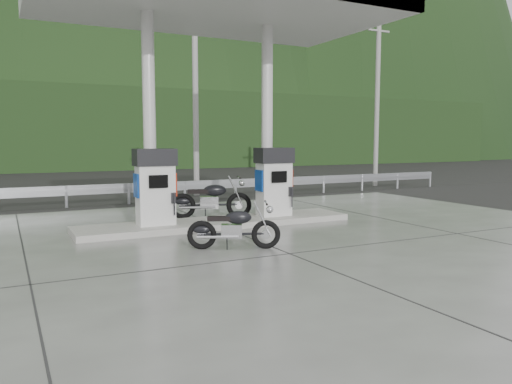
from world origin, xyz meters
name	(u,v)px	position (x,y,z in m)	size (l,w,h in m)	color
ground	(265,245)	(0.00, 0.00, 0.00)	(160.00, 160.00, 0.00)	black
forecourt_apron	(265,244)	(0.00, 0.00, 0.01)	(18.00, 14.00, 0.02)	#61625D
pump_island	(218,223)	(0.00, 2.50, 0.10)	(7.00, 1.40, 0.15)	gray
gas_pump_left	(155,187)	(-1.60, 2.50, 1.07)	(0.95, 0.55, 1.80)	silver
gas_pump_right	(274,182)	(1.60, 2.50, 1.07)	(0.95, 0.55, 1.80)	silver
canopy_column_left	(149,119)	(-1.60, 2.90, 2.67)	(0.30, 0.30, 5.00)	silver
canopy_column_right	(267,121)	(1.60, 2.90, 2.67)	(0.30, 0.30, 5.00)	silver
canopy_roof	(217,7)	(0.00, 2.50, 5.37)	(8.50, 5.00, 0.40)	silver
guardrail	(157,182)	(0.00, 8.00, 0.71)	(26.00, 0.16, 1.42)	#9C9EA3
road	(134,193)	(0.00, 11.50, 0.00)	(60.00, 7.00, 0.01)	black
utility_pole_b	(195,93)	(2.00, 9.50, 4.00)	(0.22, 0.22, 8.00)	gray
utility_pole_c	(377,101)	(11.00, 9.50, 4.00)	(0.22, 0.22, 8.00)	gray
tree_band	(73,129)	(0.00, 30.00, 3.00)	(80.00, 6.00, 6.00)	black
forested_hills	(44,157)	(0.00, 60.00, 0.00)	(100.00, 40.00, 140.00)	black
motorcycle_left	(234,228)	(-0.76, -0.12, 0.43)	(1.73, 0.54, 0.82)	black
motorcycle_right	(211,200)	(0.31, 3.77, 0.52)	(2.11, 0.67, 1.00)	black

